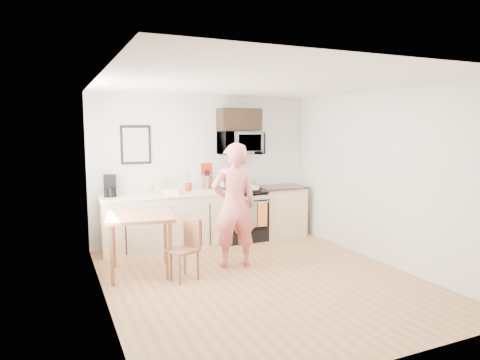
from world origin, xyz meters
name	(u,v)px	position (x,y,z in m)	size (l,w,h in m)	color
floor	(260,279)	(0.00, 0.00, 0.00)	(4.60, 4.60, 0.00)	#9B623C
back_wall	(203,169)	(0.00, 2.30, 1.30)	(4.00, 0.04, 2.60)	silver
front_wall	(386,216)	(0.00, -2.30, 1.30)	(4.00, 0.04, 2.60)	silver
left_wall	(103,193)	(-2.00, 0.00, 1.30)	(0.04, 4.60, 2.60)	silver
right_wall	(379,177)	(2.00, 0.00, 1.30)	(0.04, 4.60, 2.60)	silver
ceiling	(262,83)	(0.00, 0.00, 2.60)	(4.00, 4.60, 0.04)	white
window	(98,165)	(-1.96, 0.80, 1.55)	(0.06, 1.40, 1.50)	white
cabinet_left	(165,222)	(-0.80, 2.00, 0.45)	(2.10, 0.60, 0.90)	tan
countertop_left	(164,195)	(-0.80, 2.00, 0.92)	(2.14, 0.64, 0.04)	beige
cabinet_right	(280,212)	(1.43, 2.00, 0.45)	(0.84, 0.60, 0.90)	tan
countertop_right	(281,187)	(1.43, 2.00, 0.92)	(0.88, 0.64, 0.04)	black
range	(243,216)	(0.63, 1.98, 0.44)	(0.76, 0.70, 1.16)	black
microwave	(240,143)	(0.63, 2.08, 1.76)	(0.76, 0.51, 0.42)	#B2B2B7
upper_cabinet	(239,120)	(0.63, 2.12, 2.18)	(0.76, 0.35, 0.40)	black
wall_art	(136,145)	(-1.20, 2.28, 1.75)	(0.50, 0.04, 0.65)	black
wall_trivet	(206,169)	(0.05, 2.28, 1.30)	(0.20, 0.02, 0.20)	#B5270F
person	(234,205)	(-0.11, 0.63, 0.91)	(0.66, 0.44, 1.82)	#CA373B
dining_table	(140,221)	(-1.43, 0.86, 0.75)	(0.90, 0.90, 0.84)	brown
chair	(189,239)	(-0.86, 0.44, 0.53)	(0.47, 0.45, 0.83)	brown
knife_block	(207,182)	(0.04, 2.22, 1.06)	(0.11, 0.15, 0.23)	brown
utensil_crock	(189,183)	(-0.35, 2.10, 1.08)	(0.12, 0.12, 0.35)	#B5270F
fruit_bowl	(157,190)	(-0.89, 2.19, 0.98)	(0.30, 0.30, 0.11)	silver
milk_carton	(159,185)	(-0.88, 2.08, 1.07)	(0.10, 0.10, 0.27)	tan
coffee_maker	(110,186)	(-1.67, 2.06, 1.10)	(0.22, 0.30, 0.34)	black
bread_bag	(172,192)	(-0.72, 1.81, 0.99)	(0.27, 0.13, 0.10)	#DEB574
cake	(254,188)	(0.79, 1.84, 0.96)	(0.25, 0.25, 0.08)	black
kettle	(224,183)	(0.35, 2.18, 1.03)	(0.19, 0.19, 0.24)	silver
pot	(236,189)	(0.43, 1.79, 0.97)	(0.19, 0.32, 0.09)	#B2B2B7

